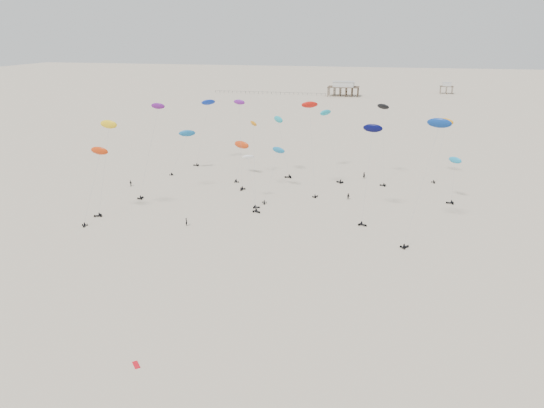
% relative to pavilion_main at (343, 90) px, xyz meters
% --- Properties ---
extents(ground_plane, '(900.00, 900.00, 0.00)m').
position_rel_pavilion_main_xyz_m(ground_plane, '(10.00, -150.00, -4.22)').
color(ground_plane, beige).
extents(pavilion_main, '(21.00, 13.00, 9.80)m').
position_rel_pavilion_main_xyz_m(pavilion_main, '(0.00, 0.00, 0.00)').
color(pavilion_main, brown).
rests_on(pavilion_main, ground).
extents(pavilion_small, '(9.00, 7.00, 8.00)m').
position_rel_pavilion_main_xyz_m(pavilion_small, '(70.00, 30.00, -0.74)').
color(pavilion_small, brown).
rests_on(pavilion_small, ground).
extents(pier_fence, '(80.20, 0.20, 1.50)m').
position_rel_pavilion_main_xyz_m(pier_fence, '(-52.00, -0.00, -3.45)').
color(pier_fence, black).
rests_on(pier_fence, ground).
extents(rig_0, '(4.85, 17.40, 17.53)m').
position_rel_pavilion_main_xyz_m(rig_0, '(3.77, -229.44, 5.33)').
color(rig_0, black).
rests_on(rig_0, ground).
extents(rig_1, '(7.75, 5.87, 25.59)m').
position_rel_pavilion_main_xyz_m(rig_1, '(-26.90, -242.30, 12.90)').
color(rig_1, black).
rests_on(rig_1, ground).
extents(rig_2, '(3.84, 6.18, 11.90)m').
position_rel_pavilion_main_xyz_m(rig_2, '(51.27, -228.19, 3.41)').
color(rig_2, black).
rests_on(rig_2, ground).
extents(rig_3, '(6.52, 13.62, 25.05)m').
position_rel_pavilion_main_xyz_m(rig_3, '(-8.30, -223.53, 11.11)').
color(rig_3, black).
rests_on(rig_3, ground).
extents(rig_4, '(6.00, 12.15, 19.01)m').
position_rel_pavilion_main_xyz_m(rig_4, '(50.16, -203.21, 11.19)').
color(rig_4, black).
rests_on(rig_4, ground).
extents(rig_5, '(6.48, 8.26, 25.48)m').
position_rel_pavilion_main_xyz_m(rig_5, '(13.00, -228.55, 16.35)').
color(rig_5, black).
rests_on(rig_5, ground).
extents(rig_6, '(5.19, 11.83, 17.93)m').
position_rel_pavilion_main_xyz_m(rig_6, '(-33.47, -259.21, 9.58)').
color(rig_6, black).
rests_on(rig_6, ground).
extents(rig_7, '(6.98, 17.28, 23.54)m').
position_rel_pavilion_main_xyz_m(rig_7, '(-1.17, -234.72, 9.95)').
color(rig_7, black).
rests_on(rig_7, ground).
extents(rig_8, '(6.62, 9.85, 14.08)m').
position_rel_pavilion_main_xyz_m(rig_8, '(-29.26, -213.89, 6.80)').
color(rig_8, black).
rests_on(rig_8, ground).
extents(rig_9, '(10.21, 17.76, 23.24)m').
position_rel_pavilion_main_xyz_m(rig_9, '(15.52, -206.76, 9.82)').
color(rig_9, black).
rests_on(rig_9, ground).
extents(rig_10, '(6.09, 10.47, 21.66)m').
position_rel_pavilion_main_xyz_m(rig_10, '(-26.54, -201.13, 13.15)').
color(rig_10, black).
rests_on(rig_10, ground).
extents(rig_11, '(7.58, 11.64, 14.71)m').
position_rel_pavilion_main_xyz_m(rig_11, '(0.57, -243.85, 2.36)').
color(rig_11, black).
rests_on(rig_11, ground).
extents(rig_12, '(7.18, 5.10, 23.53)m').
position_rel_pavilion_main_xyz_m(rig_12, '(-31.18, -258.20, 13.80)').
color(rig_12, black).
rests_on(rig_12, ground).
extents(rig_13, '(7.46, 6.67, 18.59)m').
position_rel_pavilion_main_xyz_m(rig_13, '(1.39, -212.53, 9.25)').
color(rig_13, black).
rests_on(rig_13, ground).
extents(rig_14, '(4.84, 10.09, 22.75)m').
position_rel_pavilion_main_xyz_m(rig_14, '(30.08, -246.18, 12.77)').
color(rig_14, black).
rests_on(rig_14, ground).
extents(rig_15, '(5.96, 11.25, 12.10)m').
position_rel_pavilion_main_xyz_m(rig_15, '(-10.29, -216.27, 4.44)').
color(rig_15, black).
rests_on(rig_15, ground).
extents(rig_16, '(9.50, 15.28, 26.98)m').
position_rel_pavilion_main_xyz_m(rig_16, '(43.70, -253.24, 16.76)').
color(rig_16, black).
rests_on(rig_16, ground).
extents(rig_17, '(4.93, 11.46, 23.24)m').
position_rel_pavilion_main_xyz_m(rig_17, '(31.94, -210.86, 13.29)').
color(rig_17, black).
rests_on(rig_17, ground).
extents(spectator_0, '(0.91, 0.97, 2.20)m').
position_rel_pavilion_main_xyz_m(spectator_0, '(-10.58, -261.56, -4.22)').
color(spectator_0, black).
rests_on(spectator_0, ground).
extents(spectator_1, '(1.10, 0.80, 2.02)m').
position_rel_pavilion_main_xyz_m(spectator_1, '(24.44, -233.01, -4.22)').
color(spectator_1, black).
rests_on(spectator_1, ground).
extents(spectator_2, '(1.35, 0.99, 2.03)m').
position_rel_pavilion_main_xyz_m(spectator_2, '(-38.76, -234.31, -4.22)').
color(spectator_2, black).
rests_on(spectator_2, ground).
extents(spectator_3, '(1.01, 0.89, 2.32)m').
position_rel_pavilion_main_xyz_m(spectator_3, '(27.22, -210.48, -4.22)').
color(spectator_3, black).
rests_on(spectator_3, ground).
extents(grounded_kite_b, '(1.70, 1.82, 0.07)m').
position_rel_pavilion_main_xyz_m(grounded_kite_b, '(2.84, -313.97, -4.22)').
color(grounded_kite_b, red).
rests_on(grounded_kite_b, ground).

